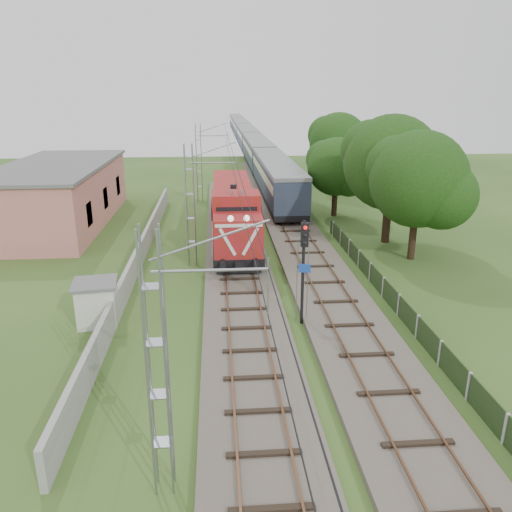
{
  "coord_description": "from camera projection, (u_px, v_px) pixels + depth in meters",
  "views": [
    {
      "loc": [
        -1.28,
        -20.03,
        11.17
      ],
      "look_at": [
        0.87,
        6.85,
        2.2
      ],
      "focal_mm": 35.0,
      "sensor_mm": 36.0,
      "label": 1
    }
  ],
  "objects": [
    {
      "name": "signal_post",
      "position": [
        304.0,
        255.0,
        23.95
      ],
      "size": [
        0.58,
        0.46,
        5.33
      ],
      "color": "black",
      "rests_on": "ground"
    },
    {
      "name": "boundary_wall",
      "position": [
        140.0,
        255.0,
        33.19
      ],
      "size": [
        0.25,
        40.0,
        1.5
      ],
      "primitive_type": "cube",
      "color": "#9E9E99",
      "rests_on": "ground"
    },
    {
      "name": "locomotive",
      "position": [
        234.0,
        210.0,
        38.64
      ],
      "size": [
        3.19,
        18.19,
        4.62
      ],
      "color": "black",
      "rests_on": "ground"
    },
    {
      "name": "tree_d",
      "position": [
        339.0,
        143.0,
        55.93
      ],
      "size": [
        6.88,
        6.56,
        8.92
      ],
      "color": "#311E14",
      "rests_on": "ground"
    },
    {
      "name": "fence",
      "position": [
        399.0,
        305.0,
        25.82
      ],
      "size": [
        0.12,
        32.0,
        1.2
      ],
      "color": "black",
      "rests_on": "ground"
    },
    {
      "name": "tree_b",
      "position": [
        393.0,
        164.0,
        36.82
      ],
      "size": [
        7.41,
        7.06,
        9.61
      ],
      "color": "#311E14",
      "rests_on": "ground"
    },
    {
      "name": "tree_a",
      "position": [
        420.0,
        180.0,
        33.06
      ],
      "size": [
        6.79,
        6.47,
        8.8
      ],
      "color": "#311E14",
      "rests_on": "ground"
    },
    {
      "name": "tree_c",
      "position": [
        337.0,
        167.0,
        45.42
      ],
      "size": [
        5.56,
        5.3,
        7.21
      ],
      "color": "#311E14",
      "rests_on": "ground"
    },
    {
      "name": "ground",
      "position": [
        249.0,
        350.0,
        22.57
      ],
      "size": [
        140.0,
        140.0,
        0.0
      ],
      "primitive_type": "plane",
      "color": "#304A1C",
      "rests_on": "ground"
    },
    {
      "name": "relay_hut",
      "position": [
        97.0,
        302.0,
        24.89
      ],
      "size": [
        2.4,
        2.4,
        2.2
      ],
      "color": "silver",
      "rests_on": "ground"
    },
    {
      "name": "track_side",
      "position": [
        292.0,
        228.0,
        41.81
      ],
      "size": [
        4.2,
        80.0,
        0.45
      ],
      "color": "#6B6054",
      "rests_on": "ground"
    },
    {
      "name": "track_main",
      "position": [
        241.0,
        288.0,
        29.13
      ],
      "size": [
        4.2,
        70.0,
        0.45
      ],
      "color": "#6B6054",
      "rests_on": "ground"
    },
    {
      "name": "catenary",
      "position": [
        191.0,
        206.0,
        32.42
      ],
      "size": [
        3.31,
        70.0,
        8.0
      ],
      "color": "gray",
      "rests_on": "ground"
    },
    {
      "name": "coach_rake",
      "position": [
        247.0,
        136.0,
        97.66
      ],
      "size": [
        3.19,
        119.3,
        3.69
      ],
      "color": "black",
      "rests_on": "ground"
    },
    {
      "name": "station_building",
      "position": [
        58.0,
        194.0,
        43.3
      ],
      "size": [
        8.4,
        20.4,
        5.22
      ],
      "color": "#CA746D",
      "rests_on": "ground"
    }
  ]
}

